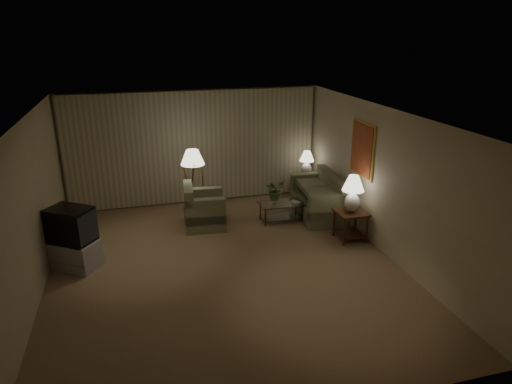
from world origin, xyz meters
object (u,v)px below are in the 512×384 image
Objects in this scene: armchair at (205,210)px; side_table_far at (306,183)px; vase at (275,201)px; sofa at (317,199)px; coffee_table at (281,209)px; side_table_near at (351,220)px; table_lamp_near at (353,191)px; tv_cabinet at (75,254)px; floor_lamp at (194,183)px; crt_tv at (71,225)px; table_lamp_far at (307,161)px; ottoman at (198,215)px.

side_table_far is (2.70, 1.03, 0.03)m from armchair.
sofa is at bearing 5.50° from vase.
coffee_table is 7.24× the size of vase.
table_lamp_near is at bearing -90.00° from side_table_near.
armchair is 2.76m from tv_cabinet.
floor_lamp is (-1.81, 0.62, 0.55)m from coffee_table.
vase is at bearing 49.16° from crt_tv.
tv_cabinet reaches higher than coffee_table.
table_lamp_near is at bearing -90.00° from side_table_far.
table_lamp_far is 0.39× the size of floor_lamp.
side_table_near is 0.62m from table_lamp_near.
floor_lamp is at bearing 146.67° from table_lamp_near.
side_table_far is 2.52m from table_lamp_near.
crt_tv is (-5.20, 0.26, 0.39)m from side_table_near.
crt_tv is 4.14m from vase.
table_lamp_far is 1.75m from vase.
sofa is at bearing -97.82° from table_lamp_far.
armchair is 0.65× the size of floor_lamp.
table_lamp_near is at bearing 32.43° from crt_tv.
side_table_near is 0.81× the size of table_lamp_near.
sofa is at bearing 96.34° from side_table_near.
crt_tv is (0.00, 0.00, 0.56)m from tv_cabinet.
table_lamp_far reaches higher than crt_tv.
crt_tv reaches higher than tv_cabinet.
ottoman is (-2.82, -0.84, -0.20)m from side_table_far.
coffee_table is 1.00× the size of tv_cabinet.
crt_tv is at bearing -157.24° from side_table_far.
armchair is 1.67m from coffee_table.
tv_cabinet is at bearing 0.00° from crt_tv.
armchair is at bearing 60.01° from crt_tv.
crt_tv is at bearing 0.00° from tv_cabinet.
armchair is 0.28m from ottoman.
side_table_near is at bearing -46.45° from vase.
vase is at bearing -12.29° from ottoman.
tv_cabinet is at bearing -150.53° from ottoman.
table_lamp_near reaches higher than table_lamp_far.
floor_lamp is 11.74× the size of vase.
table_lamp_near reaches higher than side_table_near.
sofa reaches higher than vase.
floor_lamp is (-2.69, 0.52, 0.45)m from sofa.
floor_lamp reaches higher than crt_tv.
ottoman is at bearing 64.78° from tv_cabinet.
tv_cabinet is 1.62× the size of ottoman.
armchair is at bearing 152.36° from side_table_near.
side_table_near reaches higher than vase.
table_lamp_near is 3.41m from floor_lamp.
table_lamp_far is 3.04m from ottoman.
coffee_table is at bearing -131.05° from side_table_far.
ottoman is at bearing 150.35° from table_lamp_near.
table_lamp_far is (2.70, 1.03, 0.59)m from armchair.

